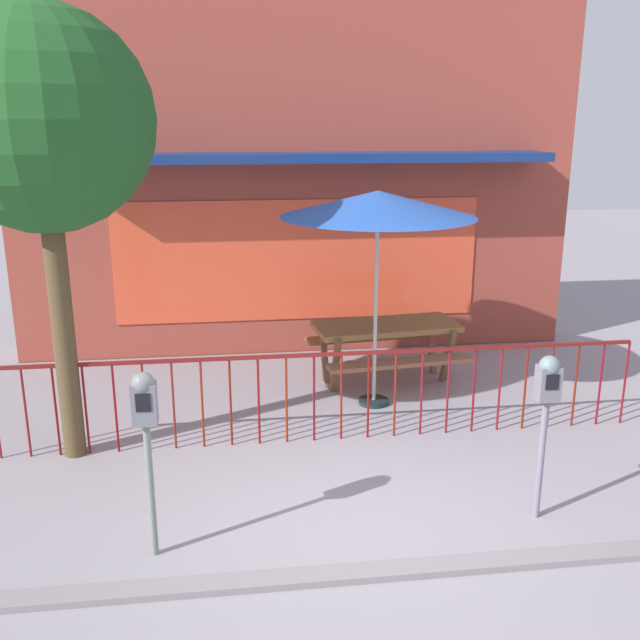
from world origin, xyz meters
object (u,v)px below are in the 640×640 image
at_px(patio_umbrella, 378,205).
at_px(street_tree, 41,123).
at_px(parking_meter_far, 145,416).
at_px(picnic_table_left, 386,336).
at_px(parking_meter_near, 547,394).

distance_m(patio_umbrella, street_tree, 3.50).
relative_size(patio_umbrella, parking_meter_far, 1.67).
bearing_deg(picnic_table_left, parking_meter_near, -80.14).
height_order(patio_umbrella, street_tree, street_tree).
xyz_separation_m(picnic_table_left, parking_meter_near, (0.58, -3.33, 0.51)).
height_order(parking_meter_near, parking_meter_far, parking_meter_far).
bearing_deg(patio_umbrella, parking_meter_far, -129.86).
xyz_separation_m(picnic_table_left, patio_umbrella, (-0.29, -0.70, 1.74)).
xyz_separation_m(patio_umbrella, parking_meter_near, (0.87, -2.62, -1.24)).
bearing_deg(parking_meter_far, parking_meter_near, 2.38).
bearing_deg(picnic_table_left, patio_umbrella, -112.48).
distance_m(picnic_table_left, parking_meter_far, 4.36).
relative_size(patio_umbrella, street_tree, 0.59).
bearing_deg(parking_meter_near, street_tree, 157.39).
relative_size(parking_meter_far, street_tree, 0.35).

